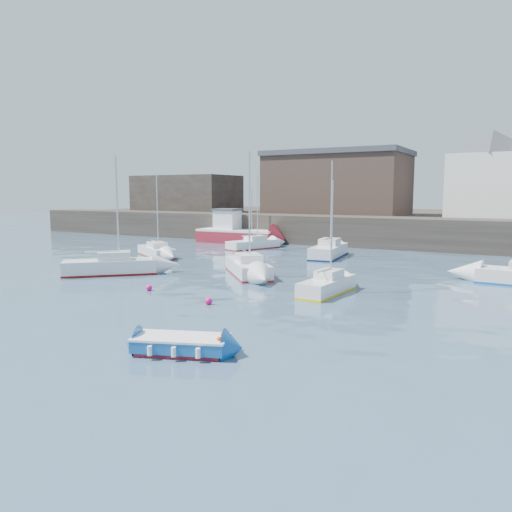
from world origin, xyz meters
The scene contains 17 objects.
water centered at (0.00, 0.00, 0.00)m, with size 220.00×220.00×0.00m, color #2D4760.
quay_wall centered at (0.00, 35.00, 1.50)m, with size 90.00×5.00×3.00m, color #28231E.
land_strip centered at (0.00, 53.00, 1.40)m, with size 90.00×32.00×2.80m, color #28231E.
bldg_east_d centered at (11.00, 41.50, 7.36)m, with size 11.14×11.14×8.95m.
warehouse centered at (-6.00, 43.00, 6.62)m, with size 16.40×10.40×7.60m.
bldg_west centered at (-28.00, 42.00, 5.30)m, with size 14.00×8.00×5.00m.
blue_dinghy centered at (4.89, -2.00, 0.34)m, with size 3.52×2.42×0.62m.
fishing_boat centered at (-13.43, 31.49, 1.15)m, with size 9.06×3.66×5.93m.
sailboat_a centered at (-9.51, 9.00, 0.56)m, with size 5.72×5.60×7.89m.
sailboat_b centered at (-1.35, 13.30, 0.53)m, with size 5.68×6.00×8.06m.
sailboat_c centered at (5.53, 10.04, 0.47)m, with size 1.80×4.74×6.12m.
sailboat_e centered at (-13.14, 17.93, 0.45)m, with size 5.52×4.29×6.97m.
sailboat_f centered at (0.05, 24.60, 0.57)m, with size 2.76×6.45×8.14m.
sailboat_h centered at (-8.72, 27.11, 0.47)m, with size 3.66×5.84×7.17m.
buoy_near centered at (-3.50, 5.97, 0.00)m, with size 0.34×0.34×0.34m, color #FF0873.
buoy_mid centered at (1.41, 4.71, 0.00)m, with size 0.36×0.36×0.36m, color #FF0873.
buoy_far centered at (-6.34, 20.49, 0.00)m, with size 0.35×0.35×0.35m, color #FF0873.
Camera 1 is at (15.13, -15.09, 5.45)m, focal length 35.00 mm.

